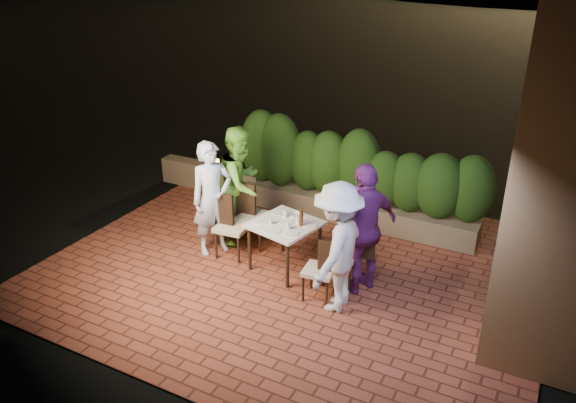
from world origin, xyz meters
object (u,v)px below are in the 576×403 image
Objects in this scene: chair_right_back at (343,251)px; diner_green at (241,184)px; chair_left_back at (255,215)px; chair_left_front at (232,226)px; parapet_lamp at (217,163)px; diner_white at (337,248)px; diner_purple at (365,229)px; dining_table at (285,246)px; chair_right_front at (319,269)px; beer_bottle at (301,217)px; diner_blue at (212,199)px; bowl at (295,214)px.

diner_green is at bearing -14.95° from chair_right_back.
diner_green is at bearing 156.25° from chair_left_back.
parapet_lamp is at bearing 124.53° from chair_left_front.
diner_purple reaches higher than diner_white.
chair_left_back is 2.34m from parapet_lamp.
dining_table reaches higher than parapet_lamp.
parapet_lamp is at bearing 137.79° from chair_left_back.
diner_green is 1.02× the size of diner_purple.
chair_left_front is at bearing -21.05° from chair_right_front.
beer_bottle is 0.84m from chair_right_front.
diner_white is 4.38m from parapet_lamp.
beer_bottle is 1.47m from diner_blue.
diner_purple is 13.23× the size of parapet_lamp.
chair_left_back is at bearing -118.28° from diner_white.
chair_right_front is 2.07m from diner_blue.
chair_right_front is 0.84× the size of chair_right_back.
diner_green reaches higher than parapet_lamp.
chair_left_front is at bearing -106.56° from chair_left_back.
dining_table is 0.86× the size of chair_left_back.
beer_bottle reaches higher than chair_right_front.
beer_bottle is at bearing -54.00° from diner_blue.
diner_blue is (-0.33, -0.02, 0.39)m from chair_left_front.
chair_left_front is at bearing -61.10° from diner_purple.
chair_right_front is 0.47× the size of diner_purple.
beer_bottle is at bearing -115.11° from diner_green.
chair_right_front is at bearing -44.51° from bowl.
dining_table is at bearing -3.68° from chair_left_front.
diner_blue is (-2.11, -0.07, 0.38)m from chair_right_back.
beer_bottle is 1.20m from chair_left_front.
diner_white is (0.29, -0.09, 0.44)m from chair_right_front.
diner_purple reaches higher than chair_left_front.
diner_purple is (0.43, 0.49, 0.49)m from chair_right_front.
chair_left_back is (-1.01, 0.40, -0.38)m from beer_bottle.
bowl is 1.28m from diner_blue.
beer_bottle is at bearing -47.19° from bowl.
chair_left_back reaches higher than chair_left_front.
chair_right_front is at bearing -107.82° from diner_white.
bowl is at bearing -33.46° from parapet_lamp.
dining_table is at bearing 1.86° from chair_right_back.
diner_blue is 2.41m from diner_purple.
chair_left_front is at bearing -161.41° from bowl.
chair_left_front is 1.16× the size of chair_right_front.
diner_white is 0.95× the size of diner_purple.
bowl is at bearing 13.59° from chair_left_front.
dining_table is at bearing -117.43° from diner_white.
chair_left_back is 2.04m from diner_purple.
diner_white is (2.12, -1.10, -0.06)m from diner_green.
chair_left_back is 1.17× the size of chair_right_front.
diner_white is (2.27, -0.50, -0.01)m from diner_blue.
chair_left_back is (-0.78, 0.15, -0.26)m from bowl.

